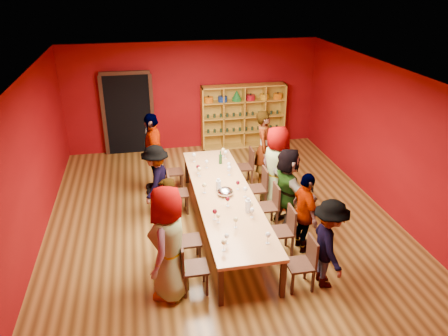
{
  "coord_description": "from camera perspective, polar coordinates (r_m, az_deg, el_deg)",
  "views": [
    {
      "loc": [
        -1.46,
        -7.33,
        4.7
      ],
      "look_at": [
        0.06,
        0.34,
        1.15
      ],
      "focal_mm": 35.0,
      "sensor_mm": 36.0,
      "label": 1
    }
  ],
  "objects": [
    {
      "name": "wine_glass_15",
      "position": [
        6.94,
        0.36,
        -8.92
      ],
      "size": [
        0.08,
        0.08,
        0.19
      ],
      "color": "white",
      "rests_on": "tasting_table"
    },
    {
      "name": "person_left_1",
      "position": [
        7.45,
        -7.44,
        -7.23
      ],
      "size": [
        0.58,
        0.69,
        1.63
      ],
      "primitive_type": "imported",
      "rotation": [
        0.0,
        0.0,
        -1.3
      ],
      "color": "beige",
      "rests_on": "ground"
    },
    {
      "name": "wine_glass_1",
      "position": [
        10.1,
        -0.1,
        2.34
      ],
      "size": [
        0.08,
        0.08,
        0.21
      ],
      "color": "white",
      "rests_on": "tasting_table"
    },
    {
      "name": "carafe_b",
      "position": [
        7.81,
        3.15,
        -4.96
      ],
      "size": [
        0.12,
        0.12,
        0.28
      ],
      "color": "white",
      "rests_on": "tasting_table"
    },
    {
      "name": "wine_glass_7",
      "position": [
        7.64,
        3.69,
        -5.56
      ],
      "size": [
        0.08,
        0.08,
        0.19
      ],
      "color": "white",
      "rests_on": "tasting_table"
    },
    {
      "name": "person_left_4",
      "position": [
        9.97,
        -9.21,
        1.93
      ],
      "size": [
        0.5,
        1.1,
        1.88
      ],
      "primitive_type": "imported",
      "rotation": [
        0.0,
        0.0,
        -1.57
      ],
      "color": "#45454A",
      "rests_on": "ground"
    },
    {
      "name": "person_right_2",
      "position": [
        8.64,
        8.28,
        -2.55
      ],
      "size": [
        0.7,
        1.57,
        1.64
      ],
      "primitive_type": "imported",
      "rotation": [
        0.0,
        0.0,
        1.75
      ],
      "color": "#C68490",
      "rests_on": "ground"
    },
    {
      "name": "wine_glass_6",
      "position": [
        9.98,
        0.22,
        2.03
      ],
      "size": [
        0.08,
        0.08,
        0.2
      ],
      "color": "white",
      "rests_on": "tasting_table"
    },
    {
      "name": "wine_glass_5",
      "position": [
        8.29,
        2.79,
        -2.83
      ],
      "size": [
        0.09,
        0.09,
        0.22
      ],
      "color": "white",
      "rests_on": "tasting_table"
    },
    {
      "name": "person_left_0",
      "position": [
        6.74,
        -7.23,
        -9.74
      ],
      "size": [
        0.81,
        1.04,
        1.87
      ],
      "primitive_type": "imported",
      "rotation": [
        0.0,
        0.0,
        -1.95
      ],
      "color": "#515156",
      "rests_on": "ground"
    },
    {
      "name": "chair_person_left_4",
      "position": [
        10.16,
        -7.09,
        -0.22
      ],
      "size": [
        0.42,
        0.42,
        0.89
      ],
      "color": "black",
      "rests_on": "ground"
    },
    {
      "name": "wine_glass_2",
      "position": [
        6.97,
        5.76,
        -8.73
      ],
      "size": [
        0.09,
        0.09,
        0.21
      ],
      "color": "white",
      "rests_on": "tasting_table"
    },
    {
      "name": "wine_glass_18",
      "position": [
        7.56,
        -1.22,
        -5.77
      ],
      "size": [
        0.08,
        0.08,
        0.21
      ],
      "color": "white",
      "rests_on": "tasting_table"
    },
    {
      "name": "wine_glass_9",
      "position": [
        7.34,
        1.54,
        -6.81
      ],
      "size": [
        0.08,
        0.08,
        0.2
      ],
      "color": "white",
      "rests_on": "tasting_table"
    },
    {
      "name": "wine_glass_3",
      "position": [
        7.82,
        3.54,
        -4.84
      ],
      "size": [
        0.08,
        0.08,
        0.19
      ],
      "color": "white",
      "rests_on": "tasting_table"
    },
    {
      "name": "wine_glass_19",
      "position": [
        7.48,
        -0.74,
        -6.31
      ],
      "size": [
        0.07,
        0.07,
        0.18
      ],
      "color": "white",
      "rests_on": "tasting_table"
    },
    {
      "name": "shelving_unit",
      "position": [
        12.55,
        2.48,
        7.18
      ],
      "size": [
        2.4,
        0.4,
        1.8
      ],
      "color": "#B68929",
      "rests_on": "ground"
    },
    {
      "name": "chair_person_right_2",
      "position": [
        8.69,
        6.1,
        -4.66
      ],
      "size": [
        0.42,
        0.42,
        0.89
      ],
      "color": "black",
      "rests_on": "ground"
    },
    {
      "name": "wine_glass_11",
      "position": [
        9.16,
        0.69,
        -0.03
      ],
      "size": [
        0.09,
        0.09,
        0.22
      ],
      "color": "white",
      "rests_on": "tasting_table"
    },
    {
      "name": "spittoon_bowl",
      "position": [
        8.38,
        0.16,
        -3.13
      ],
      "size": [
        0.31,
        0.31,
        0.17
      ],
      "primitive_type": "ellipsoid",
      "color": "silver",
      "rests_on": "tasting_table"
    },
    {
      "name": "tasting_table",
      "position": [
        8.48,
        0.06,
        -3.74
      ],
      "size": [
        1.1,
        4.5,
        0.75
      ],
      "color": "tan",
      "rests_on": "ground"
    },
    {
      "name": "doorway",
      "position": [
        12.3,
        -12.38,
        6.94
      ],
      "size": [
        1.4,
        0.17,
        2.3
      ],
      "color": "black",
      "rests_on": "ground"
    },
    {
      "name": "person_right_0",
      "position": [
        7.18,
        13.54,
        -9.62
      ],
      "size": [
        0.5,
        1.02,
        1.53
      ],
      "primitive_type": "imported",
      "rotation": [
        0.0,
        0.0,
        1.47
      ],
      "color": "white",
      "rests_on": "ground"
    },
    {
      "name": "wine_glass_14",
      "position": [
        6.78,
        -0.03,
        -9.72
      ],
      "size": [
        0.08,
        0.08,
        0.2
      ],
      "color": "white",
      "rests_on": "tasting_table"
    },
    {
      "name": "chair_person_left_3",
      "position": [
        9.18,
        -6.53,
        -3.0
      ],
      "size": [
        0.42,
        0.42,
        0.89
      ],
      "color": "black",
      "rests_on": "ground"
    },
    {
      "name": "wine_glass_10",
      "position": [
        9.36,
        0.63,
        0.44
      ],
      "size": [
        0.08,
        0.08,
        0.2
      ],
      "color": "white",
      "rests_on": "tasting_table"
    },
    {
      "name": "wine_glass_13",
      "position": [
        8.44,
        -2.59,
        -2.31
      ],
      "size": [
        0.09,
        0.09,
        0.22
      ],
      "color": "white",
      "rests_on": "tasting_table"
    },
    {
      "name": "wine_glass_16",
      "position": [
        9.83,
        -3.94,
        1.66
      ],
      "size": [
        0.09,
        0.09,
        0.22
      ],
      "color": "white",
      "rests_on": "tasting_table"
    },
    {
      "name": "wine_bottle",
      "position": [
        9.73,
        -0.46,
        1.19
      ],
      "size": [
        0.08,
        0.08,
        0.3
      ],
      "color": "#163C1A",
      "rests_on": "tasting_table"
    },
    {
      "name": "chair_person_right_3",
      "position": [
        9.37,
        4.7,
        -2.34
      ],
      "size": [
        0.42,
        0.42,
        0.89
      ],
      "color": "black",
      "rests_on": "ground"
    },
    {
      "name": "wine_glass_0",
      "position": [
        7.97,
        0.49,
        -4.13
      ],
      "size": [
        0.08,
        0.08,
        0.19
      ],
      "color": "white",
      "rests_on": "tasting_table"
    },
    {
      "name": "carafe_a",
      "position": [
        8.52,
        -0.74,
        -2.3
      ],
      "size": [
        0.11,
        0.11,
        0.26
      ],
      "color": "white",
      "rests_on": "tasting_table"
    },
    {
      "name": "chair_person_left_0",
      "position": [
        7.02,
        -4.57,
        -12.5
      ],
      "size": [
        0.42,
        0.42,
        0.89
      ],
      "color": "black",
      "rests_on": "ground"
    },
    {
      "name": "chair_person_right_4",
      "position": [
        10.37,
        3.0,
        0.47
      ],
      "size": [
        0.42,
        0.42,
        0.89
      ],
      "color": "black",
      "rests_on": "ground"
    },
    {
      "name": "person_left_3",
      "position": [
        9.05,
        -8.84,
        -1.66
      ],
      "size": [
        0.74,
        1.07,
        1.53
      ],
      "primitive_type": "imported",
      "rotation": [
        0.0,
        0.0,
        -1.94
      ],
      "color": "#5E8AC2",
      "rests_on": "ground"
    },
    {
      "name": "wine_glass_8",
      "position": [
        8.58,
        1.82,
        -1.98
      ],
      "size": [
        0.08,
        0.08,
        0.19
      ],
      "color": "white",
      "rests_on": "tasting_table"
    },
    {
      "name": "wine_glass_12",
      "position": [
        9.12,
        -3.24,
        -0.21
      ],
      "size": [
        0.09,
        0.09,
        0.21
      ],
      "color": "white",
      "rests_on": "tasting_table"
    },
    {
      "name": "chair_person_right_0",
      "position": [
        7.2,
        10.54,
        -11.81
      ],
      "size": [
        0.42,
        0.42,
        0.89
      ],
      "color": "black",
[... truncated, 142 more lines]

